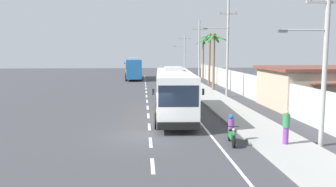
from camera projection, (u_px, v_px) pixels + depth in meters
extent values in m
plane|color=#3A3A3F|center=(150.00, 137.00, 19.33)|extent=(160.00, 160.00, 0.00)
cube|color=#999993|center=(226.00, 106.00, 29.71)|extent=(3.20, 90.00, 0.14)
cube|color=white|center=(153.00, 166.00, 14.45)|extent=(0.16, 2.00, 0.01)
cube|color=white|center=(151.00, 142.00, 18.18)|extent=(0.16, 2.00, 0.01)
cube|color=white|center=(149.00, 127.00, 21.91)|extent=(0.16, 2.00, 0.01)
cube|color=white|center=(148.00, 116.00, 25.64)|extent=(0.16, 2.00, 0.01)
cube|color=white|center=(148.00, 108.00, 29.37)|extent=(0.16, 2.00, 0.01)
cube|color=white|center=(147.00, 101.00, 33.10)|extent=(0.16, 2.00, 0.01)
cube|color=white|center=(147.00, 96.00, 36.83)|extent=(0.16, 2.00, 0.01)
cube|color=white|center=(146.00, 92.00, 40.56)|extent=(0.16, 2.00, 0.01)
cube|color=white|center=(146.00, 89.00, 44.29)|extent=(0.16, 2.00, 0.01)
cube|color=white|center=(146.00, 86.00, 48.02)|extent=(0.16, 2.00, 0.01)
cube|color=white|center=(145.00, 83.00, 51.74)|extent=(0.16, 2.00, 0.01)
cube|color=white|center=(145.00, 81.00, 55.47)|extent=(0.16, 2.00, 0.01)
cube|color=white|center=(145.00, 79.00, 59.20)|extent=(0.16, 2.00, 0.01)
cube|color=white|center=(145.00, 77.00, 62.93)|extent=(0.16, 2.00, 0.01)
cube|color=white|center=(145.00, 76.00, 66.66)|extent=(0.16, 2.00, 0.01)
cube|color=white|center=(182.00, 99.00, 34.43)|extent=(0.14, 70.00, 0.01)
cube|color=#B2B2AD|center=(254.00, 88.00, 33.80)|extent=(0.24, 60.00, 2.45)
cube|color=white|center=(174.00, 91.00, 25.41)|extent=(3.10, 12.34, 2.94)
cube|color=#192333|center=(174.00, 84.00, 25.55)|extent=(3.08, 11.37, 0.94)
cube|color=#192333|center=(179.00, 96.00, 19.33)|extent=(2.31, 0.21, 1.23)
cube|color=yellow|center=(174.00, 100.00, 25.49)|extent=(3.12, 12.10, 0.53)
cube|color=black|center=(178.00, 126.00, 19.45)|extent=(2.46, 0.28, 0.44)
cube|color=#B7B7B7|center=(173.00, 69.00, 26.73)|extent=(1.51, 2.76, 0.28)
cube|color=black|center=(203.00, 92.00, 19.54)|extent=(0.12, 0.09, 0.36)
cube|color=black|center=(153.00, 92.00, 19.47)|extent=(0.12, 0.09, 0.36)
cylinder|color=black|center=(196.00, 120.00, 21.36)|extent=(0.37, 1.05, 1.04)
cylinder|color=black|center=(157.00, 121.00, 21.30)|extent=(0.37, 1.05, 1.04)
cylinder|color=black|center=(186.00, 102.00, 29.25)|extent=(0.37, 1.05, 1.04)
cylinder|color=black|center=(158.00, 102.00, 29.19)|extent=(0.37, 1.05, 1.04)
cube|color=#2366A8|center=(133.00, 68.00, 58.88)|extent=(3.06, 11.02, 3.07)
cube|color=#192333|center=(133.00, 65.00, 58.62)|extent=(3.04, 10.15, 0.98)
cube|color=#192333|center=(132.00, 64.00, 64.15)|extent=(2.27, 0.22, 1.29)
cube|color=yellow|center=(133.00, 72.00, 58.96)|extent=(3.08, 10.81, 0.55)
cube|color=black|center=(132.00, 74.00, 64.46)|extent=(2.42, 0.29, 0.44)
cube|color=#B7B7B7|center=(133.00, 59.00, 57.33)|extent=(1.49, 2.47, 0.28)
cube|color=black|center=(125.00, 63.00, 63.73)|extent=(0.12, 0.09, 0.36)
cube|color=black|center=(140.00, 63.00, 64.09)|extent=(0.12, 0.09, 0.36)
cylinder|color=black|center=(126.00, 75.00, 62.66)|extent=(0.38, 1.06, 1.04)
cylinder|color=black|center=(139.00, 75.00, 62.96)|extent=(0.38, 1.06, 1.04)
cylinder|color=black|center=(126.00, 78.00, 55.68)|extent=(0.38, 1.06, 1.04)
cylinder|color=black|center=(141.00, 78.00, 55.99)|extent=(0.38, 1.06, 1.04)
cylinder|color=black|center=(234.00, 142.00, 17.15)|extent=(0.16, 0.61, 0.60)
cylinder|color=black|center=(229.00, 135.00, 18.50)|extent=(0.18, 0.61, 0.60)
cube|color=#1E7F38|center=(232.00, 135.00, 17.74)|extent=(0.34, 1.12, 0.36)
cube|color=black|center=(231.00, 129.00, 18.02)|extent=(0.29, 0.62, 0.12)
cylinder|color=gray|center=(233.00, 135.00, 17.23)|extent=(0.09, 0.32, 0.67)
cylinder|color=black|center=(233.00, 126.00, 17.27)|extent=(0.56, 0.09, 0.04)
sphere|color=#EAEACC|center=(234.00, 130.00, 17.17)|extent=(0.14, 0.14, 0.14)
cylinder|color=#75388E|center=(231.00, 124.00, 17.93)|extent=(0.32, 0.32, 0.57)
sphere|color=blue|center=(231.00, 117.00, 17.88)|extent=(0.26, 0.26, 0.26)
cylinder|color=black|center=(185.00, 97.00, 34.13)|extent=(0.12, 0.60, 0.60)
cylinder|color=black|center=(183.00, 95.00, 35.47)|extent=(0.14, 0.60, 0.60)
cube|color=black|center=(184.00, 94.00, 34.72)|extent=(0.27, 1.11, 0.36)
cube|color=black|center=(184.00, 91.00, 34.99)|extent=(0.26, 0.61, 0.12)
cylinder|color=gray|center=(185.00, 94.00, 34.21)|extent=(0.07, 0.32, 0.67)
cylinder|color=black|center=(185.00, 89.00, 34.25)|extent=(0.56, 0.06, 0.04)
sphere|color=#EAEACC|center=(185.00, 91.00, 34.15)|extent=(0.14, 0.14, 0.14)
cylinder|color=#75388E|center=(184.00, 89.00, 34.91)|extent=(0.32, 0.32, 0.61)
sphere|color=black|center=(184.00, 84.00, 34.85)|extent=(0.26, 0.26, 0.26)
cylinder|color=#75388E|center=(286.00, 136.00, 17.31)|extent=(0.28, 0.28, 0.86)
cylinder|color=#2D7A47|center=(286.00, 121.00, 17.21)|extent=(0.36, 0.36, 0.68)
sphere|color=tan|center=(287.00, 112.00, 17.16)|extent=(0.21, 0.21, 0.21)
cylinder|color=#9E9E99|center=(325.00, 64.00, 17.04)|extent=(0.24, 0.24, 8.36)
cube|color=#9E9E99|center=(329.00, 2.00, 16.66)|extent=(2.25, 0.12, 0.12)
cylinder|color=#9E9E99|center=(305.00, 30.00, 16.75)|extent=(2.26, 0.09, 0.09)
cube|color=#4C4C51|center=(282.00, 31.00, 16.67)|extent=(0.44, 0.24, 0.14)
cylinder|color=#9E9E99|center=(228.00, 49.00, 35.68)|extent=(0.24, 0.24, 10.14)
cube|color=#9E9E99|center=(228.00, 14.00, 35.24)|extent=(2.05, 0.12, 0.12)
cylinder|color=#4C4742|center=(221.00, 13.00, 35.16)|extent=(0.08, 0.08, 0.16)
cylinder|color=#4C4742|center=(236.00, 13.00, 35.28)|extent=(0.08, 0.08, 0.16)
cylinder|color=#9E9E99|center=(217.00, 28.00, 35.33)|extent=(2.39, 0.09, 0.09)
cube|color=#4C4C51|center=(205.00, 29.00, 35.25)|extent=(0.44, 0.24, 0.14)
cylinder|color=#9E9E99|center=(199.00, 51.00, 54.48)|extent=(0.24, 0.24, 9.74)
cube|color=#9E9E99|center=(199.00, 29.00, 54.06)|extent=(2.30, 0.12, 0.12)
cylinder|color=#4C4742|center=(194.00, 29.00, 53.98)|extent=(0.08, 0.08, 0.16)
cylinder|color=#4C4742|center=(205.00, 29.00, 54.12)|extent=(0.08, 0.08, 0.16)
cylinder|color=#9E9E99|center=(185.00, 54.00, 73.34)|extent=(0.24, 0.24, 8.36)
cube|color=#9E9E99|center=(185.00, 39.00, 72.93)|extent=(2.55, 0.12, 0.12)
cylinder|color=#4C4742|center=(180.00, 38.00, 72.84)|extent=(0.08, 0.08, 0.16)
cylinder|color=#4C4742|center=(189.00, 38.00, 72.99)|extent=(0.08, 0.08, 0.16)
cylinder|color=#9E9E99|center=(180.00, 46.00, 73.04)|extent=(2.07, 0.09, 0.09)
cube|color=#4C4C51|center=(175.00, 46.00, 72.97)|extent=(0.44, 0.24, 0.14)
cylinder|color=brown|center=(214.00, 64.00, 41.17)|extent=(0.30, 0.30, 6.67)
ellipsoid|color=#28702D|center=(221.00, 38.00, 40.98)|extent=(1.85, 0.61, 0.80)
ellipsoid|color=#28702D|center=(217.00, 39.00, 41.53)|extent=(1.24, 1.64, 1.04)
ellipsoid|color=#28702D|center=(209.00, 38.00, 41.55)|extent=(1.14, 1.78, 0.81)
ellipsoid|color=#28702D|center=(207.00, 38.00, 40.76)|extent=(1.77, 0.40, 0.95)
ellipsoid|color=#28702D|center=(211.00, 38.00, 40.12)|extent=(1.38, 1.58, 0.98)
ellipsoid|color=#28702D|center=(219.00, 37.00, 40.08)|extent=(1.30, 1.73, 0.76)
sphere|color=brown|center=(214.00, 35.00, 40.76)|extent=(0.56, 0.56, 0.56)
cylinder|color=brown|center=(209.00, 60.00, 49.23)|extent=(0.31, 0.31, 7.08)
ellipsoid|color=#28702D|center=(215.00, 37.00, 48.94)|extent=(1.71, 0.51, 0.63)
ellipsoid|color=#28702D|center=(212.00, 37.00, 49.51)|extent=(1.24, 1.58, 0.71)
ellipsoid|color=#28702D|center=(206.00, 38.00, 49.43)|extent=(1.12, 1.51, 0.97)
ellipsoid|color=#28702D|center=(204.00, 37.00, 48.69)|extent=(1.69, 0.49, 0.69)
ellipsoid|color=#28702D|center=(209.00, 37.00, 48.06)|extent=(0.91, 1.66, 0.78)
ellipsoid|color=#28702D|center=(214.00, 37.00, 48.24)|extent=(1.35, 1.50, 0.70)
sphere|color=brown|center=(210.00, 35.00, 48.78)|extent=(0.56, 0.56, 0.56)
cylinder|color=brown|center=(203.00, 60.00, 59.02)|extent=(0.30, 0.30, 6.60)
ellipsoid|color=#337F33|center=(208.00, 42.00, 58.54)|extent=(1.70, 0.67, 0.66)
ellipsoid|color=#337F33|center=(204.00, 42.00, 59.39)|extent=(0.90, 1.65, 0.77)
ellipsoid|color=#337F33|center=(200.00, 42.00, 59.30)|extent=(1.16, 1.63, 0.58)
ellipsoid|color=#337F33|center=(199.00, 42.00, 58.43)|extent=(1.66, 0.67, 0.77)
ellipsoid|color=#337F33|center=(202.00, 43.00, 57.96)|extent=(1.05, 1.56, 0.90)
ellipsoid|color=#337F33|center=(206.00, 42.00, 57.91)|extent=(1.02, 1.67, 0.59)
sphere|color=brown|center=(203.00, 41.00, 58.60)|extent=(0.56, 0.56, 0.56)
cube|color=tan|center=(334.00, 89.00, 29.18)|extent=(11.19, 7.02, 3.28)
cube|color=brown|center=(335.00, 68.00, 28.96)|extent=(11.86, 7.44, 0.24)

